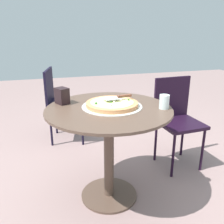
{
  "coord_description": "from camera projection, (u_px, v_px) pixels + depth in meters",
  "views": [
    {
      "loc": [
        1.58,
        -0.43,
        1.27
      ],
      "look_at": [
        -0.03,
        0.03,
        0.69
      ],
      "focal_mm": 39.55,
      "sensor_mm": 36.0,
      "label": 1
    }
  ],
  "objects": [
    {
      "name": "patio_chair_far",
      "position": [
        176.0,
        115.0,
        2.3
      ],
      "size": [
        0.39,
        0.39,
        0.83
      ],
      "color": "black",
      "rests_on": "ground"
    },
    {
      "name": "napkin_dispenser",
      "position": [
        62.0,
        96.0,
        1.81
      ],
      "size": [
        0.12,
        0.11,
        0.12
      ],
      "primitive_type": "cube",
      "rotation": [
        0.0,
        0.0,
        0.48
      ],
      "color": "black",
      "rests_on": "patio_table"
    },
    {
      "name": "drinking_cup",
      "position": [
        164.0,
        102.0,
        1.7
      ],
      "size": [
        0.07,
        0.07,
        0.1
      ],
      "primitive_type": "cylinder",
      "color": "silver",
      "rests_on": "patio_table"
    },
    {
      "name": "patio_table",
      "position": [
        109.0,
        132.0,
        1.78
      ],
      "size": [
        0.89,
        0.89,
        0.73
      ],
      "color": "brown",
      "rests_on": "ground"
    },
    {
      "name": "pizza_server",
      "position": [
        118.0,
        97.0,
        1.78
      ],
      "size": [
        0.09,
        0.21,
        0.02
      ],
      "color": "silver",
      "rests_on": "pizza_on_tray"
    },
    {
      "name": "patio_chair_near",
      "position": [
        61.0,
        99.0,
        2.8
      ],
      "size": [
        0.48,
        0.48,
        0.83
      ],
      "color": "black",
      "rests_on": "ground"
    },
    {
      "name": "ground_plane",
      "position": [
        109.0,
        195.0,
        1.96
      ],
      "size": [
        10.0,
        10.0,
        0.0
      ],
      "primitive_type": "plane",
      "color": "gray"
    },
    {
      "name": "pizza_on_tray",
      "position": [
        112.0,
        104.0,
        1.75
      ],
      "size": [
        0.43,
        0.43,
        0.05
      ],
      "color": "silver",
      "rests_on": "patio_table"
    }
  ]
}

